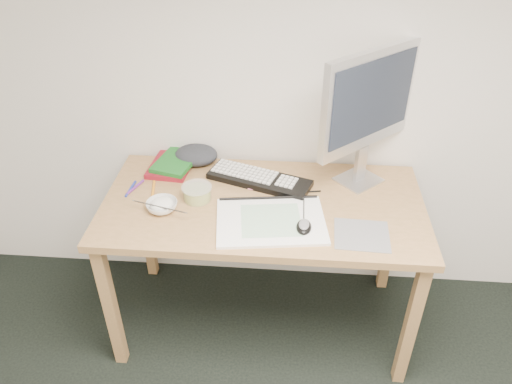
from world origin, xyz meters
TOP-DOWN VIEW (x-y plane):
  - room_shell at (0.00, 0.00)m, footprint 3.60×3.60m
  - desk at (-0.07, 1.43)m, footprint 1.40×0.70m
  - mousepad at (0.34, 1.24)m, footprint 0.23×0.21m
  - sketchpad at (-0.03, 1.29)m, footprint 0.48×0.37m
  - keyboard at (-0.10, 1.59)m, footprint 0.50×0.30m
  - monitor at (0.36, 1.64)m, footprint 0.42×0.39m
  - mouse at (0.11, 1.25)m, footprint 0.07×0.10m
  - rice_bowl at (-0.49, 1.34)m, footprint 0.15×0.15m
  - chopsticks at (-0.49, 1.30)m, footprint 0.24×0.09m
  - fruit_tub at (-0.36, 1.43)m, footprint 0.16×0.16m
  - book_red at (-0.53, 1.68)m, footprint 0.21×0.26m
  - book_green at (-0.51, 1.68)m, footprint 0.22×0.26m
  - cloth_lump at (-0.42, 1.75)m, footprint 0.18×0.15m
  - pencil_pink at (-0.06, 1.51)m, footprint 0.17×0.04m
  - pencil_tan at (0.00, 1.51)m, footprint 0.18×0.09m
  - pencil_black at (0.08, 1.51)m, footprint 0.20×0.04m
  - marker_blue at (-0.67, 1.48)m, footprint 0.02×0.12m
  - marker_orange at (-0.57, 1.48)m, footprint 0.03×0.12m
  - marker_purple at (-0.66, 1.49)m, footprint 0.06×0.12m

SIDE VIEW (x-z plane):
  - desk at x=-0.07m, z-range 0.29..1.04m
  - mousepad at x=0.34m, z-range 0.75..0.75m
  - pencil_pink at x=-0.06m, z-range 0.75..0.76m
  - pencil_black at x=0.08m, z-range 0.75..0.76m
  - pencil_tan at x=0.00m, z-range 0.75..0.76m
  - marker_blue at x=-0.67m, z-range 0.75..0.76m
  - marker_orange at x=-0.57m, z-range 0.75..0.76m
  - marker_purple at x=-0.66m, z-range 0.75..0.76m
  - sketchpad at x=-0.03m, z-range 0.75..0.76m
  - book_red at x=-0.53m, z-range 0.75..0.77m
  - keyboard at x=-0.10m, z-range 0.75..0.78m
  - rice_bowl at x=-0.49m, z-range 0.75..0.79m
  - mouse at x=0.11m, z-range 0.76..0.80m
  - fruit_tub at x=-0.36m, z-range 0.75..0.81m
  - book_green at x=-0.51m, z-range 0.77..0.80m
  - cloth_lump at x=-0.42m, z-range 0.75..0.82m
  - chopsticks at x=-0.49m, z-range 0.78..0.80m
  - monitor at x=0.36m, z-range 0.83..1.45m
  - room_shell at x=0.00m, z-range -0.24..3.36m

